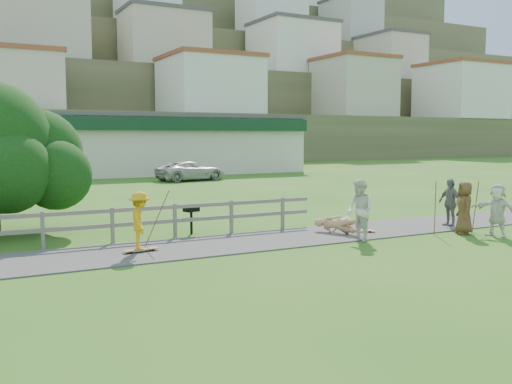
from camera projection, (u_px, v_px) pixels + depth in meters
ground at (281, 250)px, 16.30m from camera, size 260.00×260.00×0.00m
path at (256, 241)px, 17.62m from camera, size 34.00×3.00×0.04m
fence at (92, 221)px, 16.98m from camera, size 15.05×0.10×1.10m
strip_mall at (114, 144)px, 48.64m from camera, size 32.50×10.75×5.10m
hillside at (5, 69)px, 95.18m from camera, size 220.00×67.00×47.50m
skater_rider at (140, 224)px, 15.78m from camera, size 0.85×1.17×1.63m
skater_fallen at (339, 225)px, 18.85m from camera, size 1.80×1.12×0.65m
spectator_a at (360, 210)px, 17.59m from camera, size 0.75×0.95×1.93m
spectator_b at (450, 203)px, 20.44m from camera, size 0.45×1.03×1.73m
spectator_c at (464, 208)px, 18.88m from camera, size 0.92×1.02×1.76m
spectator_d at (497, 210)px, 18.44m from camera, size 0.94×1.68×1.72m
car_silver at (53, 175)px, 38.00m from camera, size 4.06×2.37×1.27m
car_white at (191, 171)px, 41.72m from camera, size 5.43×3.16×1.42m
bbq at (191, 219)px, 18.91m from camera, size 0.54×0.46×1.00m
longboard_rider at (141, 251)px, 15.86m from camera, size 1.02×0.37×0.11m
longboard_fallen at (360, 231)px, 19.17m from camera, size 0.87×0.83×0.11m
helmet at (347, 227)px, 19.46m from camera, size 0.30×0.30×0.30m
pole_rider at (156, 217)px, 16.40m from camera, size 0.03×0.03×1.86m
pole_spec_left at (435, 208)px, 18.73m from camera, size 0.03×0.03×1.78m
pole_spec_right at (475, 207)px, 19.19m from camera, size 0.03×0.03×1.74m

